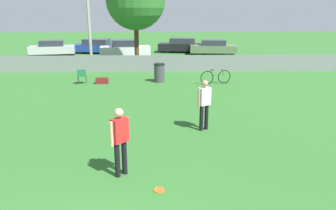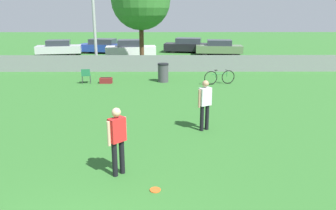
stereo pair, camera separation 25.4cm
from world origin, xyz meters
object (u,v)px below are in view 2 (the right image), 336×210
at_px(frisbee_disc, 155,190).
at_px(parked_car_white, 131,49).
at_px(parked_car_olive, 219,48).
at_px(trash_bin, 163,73).
at_px(parked_car_silver, 59,48).
at_px(gear_bag_sideline, 106,80).
at_px(player_receiver_white, 205,102).
at_px(folding_chair_sideline, 86,75).
at_px(tree_near_pole, 141,0).
at_px(player_defender_red, 117,137).
at_px(parked_car_dark, 188,46).
at_px(parked_car_blue, 103,46).
at_px(bicycle_sideline, 220,77).

bearing_deg(frisbee_disc, parked_car_white, 97.24).
relative_size(frisbee_disc, parked_car_olive, 0.06).
distance_m(trash_bin, parked_car_olive, 12.98).
bearing_deg(parked_car_silver, frisbee_disc, -79.08).
bearing_deg(parked_car_olive, gear_bag_sideline, -118.85).
distance_m(player_receiver_white, frisbee_disc, 4.30).
xyz_separation_m(folding_chair_sideline, trash_bin, (4.27, 0.42, 0.03)).
distance_m(tree_near_pole, frisbee_disc, 17.73).
bearing_deg(player_defender_red, parked_car_silver, 66.38).
height_order(tree_near_pole, parked_car_dark, tree_near_pole).
height_order(folding_chair_sideline, parked_car_white, parked_car_white).
distance_m(player_receiver_white, gear_bag_sideline, 8.89).
bearing_deg(trash_bin, gear_bag_sideline, -174.09).
xyz_separation_m(player_defender_red, gear_bag_sideline, (-2.20, 10.65, -0.85)).
distance_m(gear_bag_sideline, parked_car_olive, 14.80).
xyz_separation_m(player_defender_red, frisbee_disc, (0.92, -0.76, -0.99)).
xyz_separation_m(trash_bin, parked_car_dark, (2.33, 13.70, 0.13)).
bearing_deg(parked_car_olive, parked_car_blue, 178.24).
distance_m(tree_near_pole, parked_car_olive, 10.17).
bearing_deg(frisbee_disc, bicycle_sideline, 73.98).
bearing_deg(frisbee_disc, folding_chair_sideline, 110.33).
height_order(bicycle_sideline, parked_car_silver, parked_car_silver).
bearing_deg(trash_bin, parked_car_dark, 80.33).
height_order(bicycle_sideline, parked_car_olive, parked_car_olive).
bearing_deg(parked_car_blue, bicycle_sideline, -46.40).
xyz_separation_m(parked_car_blue, parked_car_dark, (8.20, 0.46, 0.01)).
xyz_separation_m(parked_car_white, parked_car_olive, (7.92, 1.62, -0.06)).
relative_size(folding_chair_sideline, bicycle_sideline, 0.48).
relative_size(folding_chair_sideline, parked_car_silver, 0.20).
xyz_separation_m(frisbee_disc, parked_car_blue, (-5.78, 24.99, 0.64)).
bearing_deg(parked_car_white, bicycle_sideline, -66.59).
distance_m(frisbee_disc, folding_chair_sideline, 12.08).
height_order(gear_bag_sideline, parked_car_olive, parked_car_olive).
bearing_deg(parked_car_silver, player_receiver_white, -71.64).
height_order(player_defender_red, frisbee_disc, player_defender_red).
bearing_deg(parked_car_dark, player_defender_red, -88.14).
bearing_deg(player_receiver_white, parked_car_olive, 48.74).
relative_size(bicycle_sideline, trash_bin, 1.65).
relative_size(frisbee_disc, folding_chair_sideline, 0.30).
relative_size(player_receiver_white, gear_bag_sideline, 2.54).
bearing_deg(parked_car_olive, parked_car_white, -163.53).
xyz_separation_m(parked_car_silver, parked_car_blue, (3.68, 1.67, -0.03)).
bearing_deg(parked_car_olive, folding_chair_sideline, -121.96).
distance_m(trash_bin, gear_bag_sideline, 3.24).
xyz_separation_m(parked_car_silver, parked_car_olive, (14.57, 0.40, -0.02)).
distance_m(parked_car_blue, parked_car_white, 4.15).
height_order(tree_near_pole, parked_car_silver, tree_near_pole).
height_order(folding_chair_sideline, parked_car_silver, parked_car_silver).
bearing_deg(tree_near_pole, bicycle_sideline, -51.81).
height_order(folding_chair_sideline, parked_car_dark, parked_car_dark).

